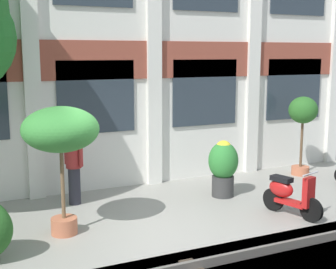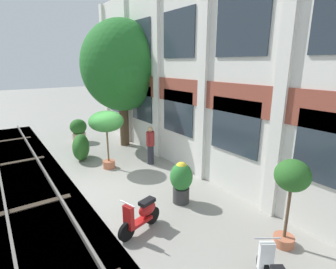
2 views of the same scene
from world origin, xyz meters
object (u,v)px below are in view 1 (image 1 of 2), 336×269
Objects in this scene: potted_plant_low_pan at (303,117)px; scooter_second_parked at (289,194)px; potted_plant_fluted_column at (223,165)px; potted_plant_terracotta_small at (61,134)px; resident_by_doorway at (74,165)px.

potted_plant_low_pan is 3.61m from scooter_second_parked.
potted_plant_fluted_column is 4.06m from potted_plant_terracotta_small.
resident_by_doorway is at bearing 164.87° from potted_plant_fluted_column.
resident_by_doorway reaches higher than potted_plant_fluted_column.
potted_plant_fluted_column is 0.56× the size of potted_plant_terracotta_small.
scooter_second_parked is at bearing -134.23° from potted_plant_low_pan.
potted_plant_low_pan is 1.57× the size of scooter_second_parked.
resident_by_doorway reaches higher than scooter_second_parked.
potted_plant_terracotta_small is 1.45× the size of resident_by_doorway.
potted_plant_low_pan is 1.32× the size of resident_by_doorway.
scooter_second_parked is 0.84× the size of resident_by_doorway.
potted_plant_terracotta_small is 1.73× the size of scooter_second_parked.
resident_by_doorway is (-3.78, 2.55, 0.43)m from scooter_second_parked.
resident_by_doorway is at bearing 179.14° from potted_plant_low_pan.
potted_plant_fluted_column is 3.35m from resident_by_doorway.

